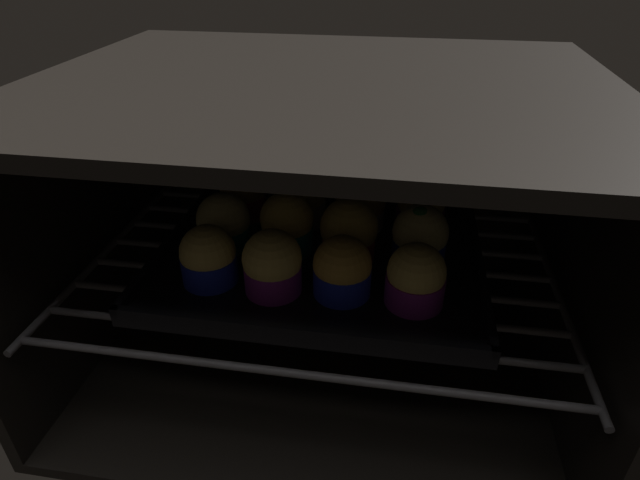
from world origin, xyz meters
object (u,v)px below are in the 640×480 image
at_px(muffin_row0_col0, 208,258).
at_px(muffin_row1_col0, 224,224).
at_px(muffin_row1_col1, 287,224).
at_px(muffin_row1_col2, 349,232).
at_px(muffin_row2_col0, 243,195).
at_px(muffin_row2_col3, 421,207).
at_px(muffin_row0_col1, 272,264).
at_px(muffin_row0_col3, 416,278).
at_px(muffin_row2_col1, 302,198).
at_px(muffin_row0_col2, 342,269).
at_px(muffin_row1_col3, 420,237).
at_px(baking_tray, 320,257).
at_px(muffin_row2_col2, 360,204).

height_order(muffin_row0_col0, muffin_row1_col0, muffin_row1_col0).
bearing_deg(muffin_row1_col1, muffin_row1_col2, -4.38).
bearing_deg(muffin_row1_col0, muffin_row1_col2, -0.68).
distance_m(muffin_row2_col0, muffin_row2_col3, 0.23).
distance_m(muffin_row0_col1, muffin_row2_col3, 0.22).
relative_size(muffin_row0_col3, muffin_row2_col1, 0.86).
distance_m(muffin_row0_col1, muffin_row0_col2, 0.07).
xyz_separation_m(muffin_row1_col3, muffin_row2_col3, (0.00, 0.07, 0.00)).
distance_m(muffin_row1_col1, muffin_row1_col3, 0.15).
xyz_separation_m(muffin_row0_col3, muffin_row1_col3, (0.00, 0.08, 0.00)).
xyz_separation_m(muffin_row0_col2, muffin_row1_col1, (-0.07, 0.08, 0.00)).
bearing_deg(muffin_row1_col2, muffin_row0_col2, -88.93).
height_order(muffin_row0_col2, muffin_row1_col3, muffin_row1_col3).
height_order(muffin_row0_col2, muffin_row1_col1, muffin_row1_col1).
relative_size(muffin_row1_col1, muffin_row2_col0, 1.12).
bearing_deg(muffin_row0_col3, muffin_row1_col3, 87.09).
bearing_deg(baking_tray, muffin_row0_col2, -63.99).
height_order(baking_tray, muffin_row1_col1, muffin_row1_col1).
bearing_deg(muffin_row0_col0, muffin_row1_col2, 25.80).
bearing_deg(muffin_row1_col0, muffin_row2_col3, 18.12).
distance_m(muffin_row0_col3, muffin_row1_col3, 0.08).
height_order(muffin_row1_col3, muffin_row2_col0, muffin_row1_col3).
bearing_deg(muffin_row2_col2, muffin_row2_col0, 178.36).
height_order(muffin_row0_col2, muffin_row1_col2, muffin_row1_col2).
height_order(muffin_row1_col1, muffin_row1_col2, same).
bearing_deg(muffin_row1_col2, muffin_row1_col1, 175.62).
distance_m(muffin_row0_col2, muffin_row2_col3, 0.17).
bearing_deg(muffin_row1_col1, muffin_row0_col1, -88.46).
relative_size(muffin_row1_col1, muffin_row1_col2, 1.00).
bearing_deg(muffin_row2_col3, muffin_row1_col2, -136.47).
bearing_deg(muffin_row1_col3, muffin_row0_col1, -152.13).
bearing_deg(muffin_row0_col1, muffin_row1_col0, 135.42).
bearing_deg(muffin_row2_col0, baking_tray, -34.21).
bearing_deg(muffin_row0_col1, muffin_row2_col3, 45.05).
bearing_deg(muffin_row2_col0, muffin_row1_col0, -89.99).
distance_m(muffin_row0_col0, muffin_row1_col1, 0.10).
bearing_deg(muffin_row1_col1, muffin_row2_col3, 24.87).
relative_size(muffin_row0_col1, muffin_row0_col2, 1.06).
height_order(muffin_row1_col0, muffin_row2_col0, muffin_row1_col0).
distance_m(muffin_row0_col2, muffin_row1_col2, 0.07).
bearing_deg(baking_tray, muffin_row0_col1, -115.73).
xyz_separation_m(muffin_row0_col1, muffin_row0_col3, (0.15, 0.00, -0.00)).
height_order(baking_tray, muffin_row2_col2, muffin_row2_col2).
distance_m(muffin_row0_col3, muffin_row2_col2, 0.17).
distance_m(muffin_row2_col1, muffin_row2_col2, 0.08).
xyz_separation_m(muffin_row0_col3, muffin_row2_col3, (0.01, 0.15, 0.00)).
xyz_separation_m(muffin_row0_col2, muffin_row1_col3, (0.08, 0.07, 0.00)).
xyz_separation_m(baking_tray, muffin_row0_col0, (-0.11, -0.07, 0.03)).
bearing_deg(muffin_row1_col3, muffin_row0_col3, -92.91).
bearing_deg(muffin_row0_col1, muffin_row0_col3, 0.89).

